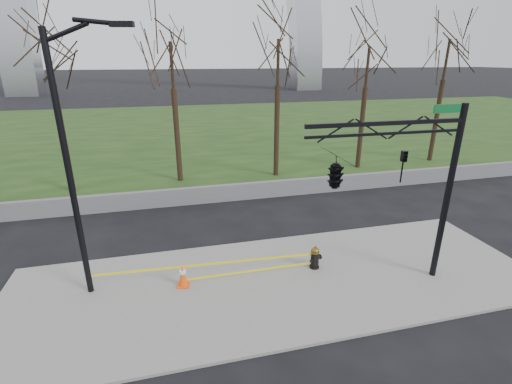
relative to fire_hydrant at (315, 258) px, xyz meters
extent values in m
plane|color=black|center=(-1.50, -0.50, -0.50)|extent=(500.00, 500.00, 0.00)
cube|color=gray|center=(-1.50, -0.50, -0.45)|extent=(18.00, 6.00, 0.10)
cube|color=#1D3814|center=(-1.50, 29.50, -0.47)|extent=(120.00, 40.00, 0.06)
cube|color=#59595B|center=(-1.50, 7.50, -0.05)|extent=(60.00, 0.30, 0.90)
cylinder|color=black|center=(-0.01, 0.00, -0.37)|extent=(0.35, 0.35, 0.06)
cylinder|color=black|center=(-0.01, 0.00, -0.09)|extent=(0.27, 0.27, 0.62)
cylinder|color=black|center=(0.19, 0.07, -0.04)|extent=(0.25, 0.23, 0.16)
cylinder|color=black|center=(-0.16, -0.06, -0.07)|extent=(0.13, 0.13, 0.10)
cylinder|color=brown|center=(-0.01, 0.00, 0.24)|extent=(0.31, 0.31, 0.06)
ellipsoid|color=brown|center=(-0.01, 0.00, 0.30)|extent=(0.29, 0.29, 0.22)
cylinder|color=brown|center=(-0.01, 0.00, 0.43)|extent=(0.06, 0.06, 0.08)
cube|color=#FE510D|center=(-4.69, 0.00, -0.38)|extent=(0.47, 0.47, 0.04)
cone|color=#FE510D|center=(-4.69, 0.00, 0.01)|extent=(0.31, 0.31, 0.72)
cylinder|color=white|center=(-4.69, 0.00, 0.14)|extent=(0.23, 0.23, 0.11)
cylinder|color=black|center=(-7.64, 0.44, 3.50)|extent=(0.18, 0.18, 8.00)
cylinder|color=black|center=(-7.10, 0.33, 7.35)|extent=(1.26, 0.38, 0.56)
cylinder|color=black|center=(-6.27, 0.15, 7.60)|extent=(1.20, 0.37, 0.22)
cube|color=black|center=(-5.68, 0.03, 7.55)|extent=(0.63, 0.34, 0.14)
cylinder|color=black|center=(3.84, -1.43, 2.50)|extent=(0.20, 0.20, 6.00)
cube|color=black|center=(1.34, -1.40, 5.00)|extent=(5.00, 0.19, 0.12)
cube|color=black|center=(1.34, -1.40, 4.70)|extent=(5.00, 0.15, 0.08)
cube|color=#0C5926|center=(3.24, -1.42, 5.35)|extent=(0.90, 0.05, 0.25)
imported|color=black|center=(2.04, -1.41, 3.65)|extent=(0.17, 0.20, 1.00)
imported|color=black|center=(-0.16, -1.38, 3.65)|extent=(0.56, 2.49, 1.00)
cube|color=#FCE90D|center=(-3.83, 0.22, 0.17)|extent=(7.63, 0.45, 0.08)
cube|color=#FCE90D|center=(-2.35, 0.00, -0.19)|extent=(4.68, 0.01, 0.08)
camera|label=1|loc=(-4.83, -10.59, 6.76)|focal=25.55mm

